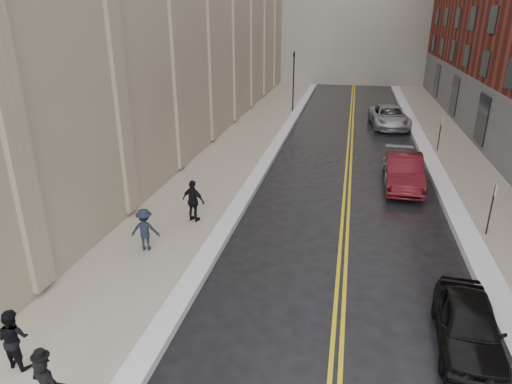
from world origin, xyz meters
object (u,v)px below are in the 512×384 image
at_px(car_black, 469,325).
at_px(car_maroon, 404,172).
at_px(car_silver_near, 401,167).
at_px(pedestrian_c, 193,201).
at_px(pedestrian_b, 145,230).
at_px(pedestrian_a, 13,338).
at_px(car_silver_far, 389,117).

bearing_deg(car_black, car_maroon, 96.76).
distance_m(car_silver_near, pedestrian_c, 11.64).
bearing_deg(car_black, car_silver_near, 96.47).
bearing_deg(pedestrian_b, car_maroon, -146.86).
distance_m(car_silver_near, pedestrian_a, 19.36).
bearing_deg(car_silver_near, pedestrian_a, -121.34).
relative_size(car_silver_far, pedestrian_a, 3.63).
distance_m(car_black, car_silver_near, 13.24).
bearing_deg(pedestrian_a, car_silver_far, -100.19).
xyz_separation_m(car_silver_near, pedestrian_a, (-10.29, -16.39, 0.29)).
bearing_deg(car_maroon, pedestrian_b, -135.59).
xyz_separation_m(car_black, pedestrian_c, (-9.41, 5.64, 0.37)).
xyz_separation_m(car_black, car_maroon, (-0.59, 11.90, 0.15)).
xyz_separation_m(car_maroon, car_silver_near, (0.00, 1.33, -0.17)).
relative_size(pedestrian_a, pedestrian_c, 0.89).
bearing_deg(pedestrian_b, car_black, 154.54).
bearing_deg(pedestrian_a, car_black, -153.91).
height_order(car_silver_near, pedestrian_c, pedestrian_c).
height_order(pedestrian_a, pedestrian_c, pedestrian_c).
relative_size(car_maroon, car_silver_near, 1.12).
bearing_deg(pedestrian_b, car_silver_far, -123.28).
height_order(car_black, pedestrian_c, pedestrian_c).
height_order(car_black, car_silver_far, car_silver_far).
bearing_deg(car_maroon, car_silver_near, 91.72).
distance_m(car_silver_far, pedestrian_a, 30.21).
height_order(car_silver_far, pedestrian_c, pedestrian_c).
bearing_deg(car_black, pedestrian_c, 152.98).
height_order(car_black, car_maroon, car_maroon).
relative_size(car_silver_near, pedestrian_c, 2.50).
relative_size(car_silver_far, pedestrian_b, 3.59).
bearing_deg(car_silver_near, car_silver_far, 90.40).
relative_size(car_silver_near, car_silver_far, 0.77).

